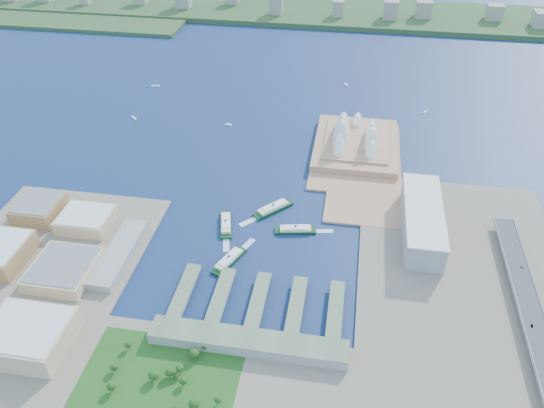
% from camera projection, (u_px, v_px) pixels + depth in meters
% --- Properties ---
extents(ground, '(3000.00, 3000.00, 0.00)m').
position_uv_depth(ground, '(259.00, 257.00, 642.12)').
color(ground, '#0E1A45').
rests_on(ground, ground).
extents(west_land, '(220.00, 390.00, 3.00)m').
position_uv_depth(west_land, '(21.00, 294.00, 591.47)').
color(west_land, '#796B5D').
rests_on(west_land, ground).
extents(east_land, '(240.00, 500.00, 3.00)m').
position_uv_depth(east_land, '(469.00, 312.00, 569.34)').
color(east_land, '#796B5D').
rests_on(east_land, ground).
extents(peninsula, '(135.00, 220.00, 3.00)m').
position_uv_depth(peninsula, '(356.00, 154.00, 833.12)').
color(peninsula, '#AC7C5E').
rests_on(peninsula, ground).
extents(far_shore, '(2200.00, 260.00, 12.00)m').
position_uv_depth(far_shore, '(327.00, 12.00, 1416.23)').
color(far_shore, '#2D4926').
rests_on(far_shore, ground).
extents(opera_house, '(134.00, 180.00, 58.00)m').
position_uv_depth(opera_house, '(357.00, 131.00, 831.23)').
color(opera_house, white).
rests_on(opera_house, peninsula).
extents(toaster_building, '(45.00, 155.00, 35.00)m').
position_uv_depth(toaster_building, '(422.00, 220.00, 667.26)').
color(toaster_building, gray).
rests_on(toaster_building, east_land).
extents(expressway, '(26.00, 340.00, 11.85)m').
position_uv_depth(expressway, '(532.00, 322.00, 548.94)').
color(expressway, gray).
rests_on(expressway, east_land).
extents(west_buildings, '(200.00, 280.00, 27.00)m').
position_uv_depth(west_buildings, '(34.00, 263.00, 610.34)').
color(west_buildings, '#95744A').
rests_on(west_buildings, west_land).
extents(ferry_wharves, '(184.00, 90.00, 9.30)m').
position_uv_depth(ferry_wharves, '(258.00, 301.00, 577.97)').
color(ferry_wharves, '#56664D').
rests_on(ferry_wharves, ground).
extents(terminal_building, '(200.00, 28.00, 12.00)m').
position_uv_depth(terminal_building, '(248.00, 342.00, 527.64)').
color(terminal_building, gray).
rests_on(terminal_building, south_land).
extents(park, '(150.00, 110.00, 16.00)m').
position_uv_depth(park, '(157.00, 377.00, 492.88)').
color(park, '#194714').
rests_on(park, south_land).
extents(far_skyline, '(1900.00, 140.00, 55.00)m').
position_uv_depth(far_skyline, '(327.00, 1.00, 1380.48)').
color(far_skyline, gray).
rests_on(far_skyline, far_shore).
extents(ferry_a, '(26.95, 56.73, 10.40)m').
position_uv_depth(ferry_a, '(226.00, 223.00, 688.08)').
color(ferry_a, '#0E381A').
rests_on(ferry_a, ground).
extents(ferry_b, '(51.03, 53.21, 11.12)m').
position_uv_depth(ferry_b, '(273.00, 207.00, 715.00)').
color(ferry_b, '#0E381A').
rests_on(ferry_b, ground).
extents(ferry_c, '(34.73, 56.43, 10.47)m').
position_uv_depth(ferry_c, '(229.00, 259.00, 632.11)').
color(ferry_c, '#0E381A').
rests_on(ferry_c, ground).
extents(ferry_d, '(54.37, 23.05, 9.98)m').
position_uv_depth(ferry_d, '(296.00, 228.00, 678.94)').
color(ferry_d, '#0E381A').
rests_on(ferry_d, ground).
extents(boat_a, '(13.07, 12.82, 2.82)m').
position_uv_depth(boat_a, '(134.00, 118.00, 934.45)').
color(boat_a, white).
rests_on(boat_a, ground).
extents(boat_b, '(11.19, 4.66, 2.95)m').
position_uv_depth(boat_b, '(229.00, 124.00, 913.82)').
color(boat_b, white).
rests_on(boat_b, ground).
extents(boat_c, '(9.23, 12.19, 2.72)m').
position_uv_depth(boat_c, '(425.00, 112.00, 953.09)').
color(boat_c, white).
rests_on(boat_c, ground).
extents(boat_d, '(16.04, 5.33, 2.66)m').
position_uv_depth(boat_d, '(155.00, 86.00, 1044.45)').
color(boat_d, white).
rests_on(boat_d, ground).
extents(boat_e, '(8.86, 12.81, 3.02)m').
position_uv_depth(boat_e, '(346.00, 84.00, 1048.55)').
color(boat_e, white).
rests_on(boat_e, ground).
extents(car_b, '(1.41, 4.04, 1.33)m').
position_uv_depth(car_b, '(532.00, 326.00, 536.16)').
color(car_b, slate).
rests_on(car_b, expressway).
extents(car_c, '(1.79, 4.39, 1.27)m').
position_uv_depth(car_c, '(522.00, 267.00, 606.36)').
color(car_c, slate).
rests_on(car_c, expressway).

